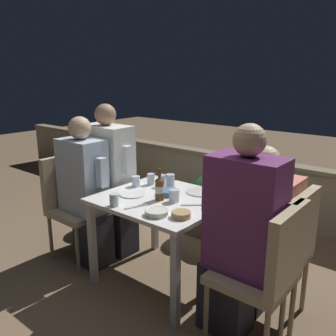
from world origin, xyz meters
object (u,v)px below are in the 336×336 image
chair_left_near (72,197)px  person_purple_stripe (239,235)px  chair_left_far (97,189)px  person_coral_top (255,231)px  person_blue_shirt (86,192)px  person_white_polo (110,180)px  chair_right_near (269,266)px  chair_right_far (285,245)px  beer_bottle (160,188)px  potted_plant (115,189)px

chair_left_near → person_purple_stripe: (1.66, 0.00, 0.13)m
chair_left_far → person_coral_top: (1.64, 0.02, 0.03)m
person_purple_stripe → person_coral_top: 0.33m
person_blue_shirt → person_white_polo: 0.29m
chair_right_near → chair_left_far: bearing=171.3°
chair_left_far → chair_right_far: same height
chair_right_near → chair_right_far: (-0.03, 0.31, 0.00)m
person_purple_stripe → beer_bottle: bearing=171.4°
person_blue_shirt → person_purple_stripe: (1.46, 0.00, 0.04)m
chair_right_far → beer_bottle: bearing=-167.5°
chair_left_near → person_purple_stripe: 1.67m
chair_left_far → person_white_polo: bearing=-0.0°
chair_right_near → person_purple_stripe: 0.24m
chair_left_far → beer_bottle: (0.95, -0.18, 0.25)m
person_purple_stripe → chair_left_far: bearing=170.3°
chair_left_near → chair_right_far: 1.86m
person_blue_shirt → person_white_polo: size_ratio=0.94×
person_purple_stripe → beer_bottle: size_ratio=5.62×
person_white_polo → person_coral_top: person_white_polo is taller
person_purple_stripe → chair_right_near: bearing=0.0°
chair_left_near → chair_right_far: size_ratio=1.00×
chair_right_near → person_purple_stripe: bearing=180.0°
chair_right_near → chair_right_far: same height
person_purple_stripe → person_coral_top: bearing=96.9°
person_blue_shirt → person_white_polo: bearing=92.4°
chair_left_far → potted_plant: (-0.19, 0.41, -0.15)m
person_blue_shirt → chair_left_near: bearing=180.0°
chair_right_near → person_coral_top: person_coral_top is taller
person_blue_shirt → beer_bottle: person_blue_shirt is taller
person_blue_shirt → person_coral_top: (1.42, 0.31, -0.06)m
chair_right_near → person_coral_top: bearing=127.7°
chair_left_far → chair_right_far: (1.84, 0.02, 0.00)m
chair_left_far → potted_plant: chair_left_far is taller
chair_right_near → person_coral_top: (-0.24, 0.31, 0.03)m
chair_left_far → person_purple_stripe: size_ratio=0.68×
chair_left_far → person_blue_shirt: bearing=-53.6°
chair_left_near → person_white_polo: 0.37m
chair_left_near → chair_left_far: bearing=91.9°
potted_plant → chair_left_near: bearing=-73.8°
chair_left_far → beer_bottle: 0.99m
chair_left_near → person_blue_shirt: person_blue_shirt is taller
person_coral_top → potted_plant: 1.88m
chair_right_far → person_coral_top: (-0.21, -0.00, 0.03)m
person_coral_top → beer_bottle: person_coral_top is taller
chair_left_near → chair_right_near: bearing=0.1°
beer_bottle → chair_left_near: bearing=-173.0°
person_blue_shirt → potted_plant: 0.85m
person_purple_stripe → potted_plant: (-1.87, 0.70, -0.28)m
beer_bottle → potted_plant: beer_bottle is taller
person_coral_top → potted_plant: bearing=168.1°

